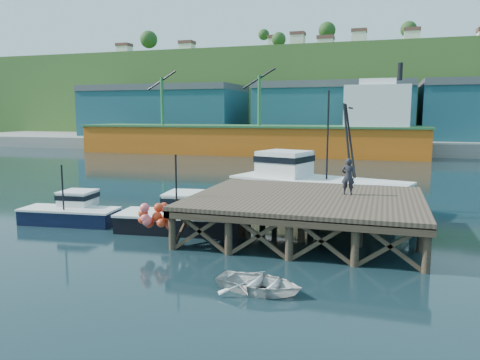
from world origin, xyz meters
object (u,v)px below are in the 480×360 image
at_px(boat_navy, 72,211).
at_px(dockworker, 348,176).
at_px(dinghy, 259,283).
at_px(trawler, 315,184).
at_px(boat_black, 183,216).

xyz_separation_m(boat_navy, dockworker, (15.89, 2.53, 2.39)).
distance_m(dinghy, dockworker, 10.45).
bearing_deg(dinghy, trawler, 9.90).
bearing_deg(dockworker, dinghy, 78.71).
bearing_deg(dinghy, boat_black, 49.14).
xyz_separation_m(boat_black, trawler, (6.13, 8.45, 0.85)).
bearing_deg(trawler, dockworker, -50.00).
bearing_deg(trawler, boat_navy, -129.73).
xyz_separation_m(boat_navy, boat_black, (7.07, 0.32, 0.08)).
height_order(boat_navy, boat_black, boat_black).
relative_size(trawler, dinghy, 3.88).
distance_m(boat_navy, trawler, 15.88).
distance_m(boat_navy, boat_black, 7.08).
relative_size(boat_navy, boat_black, 0.81).
height_order(boat_black, trawler, trawler).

